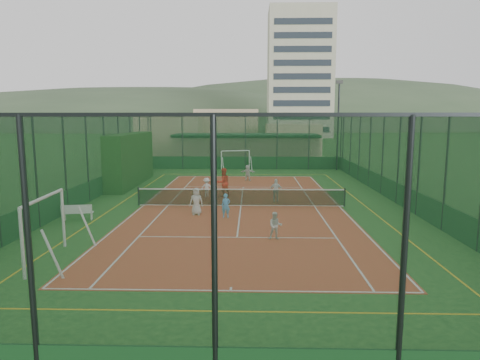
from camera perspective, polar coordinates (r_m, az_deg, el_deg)
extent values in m
plane|color=#1A4C1C|center=(24.08, 0.12, -3.46)|extent=(300.00, 300.00, 0.00)
cube|color=#BB3F29|center=(24.08, 0.12, -3.45)|extent=(11.17, 23.97, 0.01)
cube|color=beige|center=(106.65, 7.92, 13.77)|extent=(15.00, 12.00, 30.00)
cube|color=black|center=(32.39, -14.40, 2.70)|extent=(1.29, 8.58, 3.75)
imported|color=silver|center=(21.87, -5.85, -2.83)|extent=(0.71, 0.49, 1.39)
imported|color=#53A4EC|center=(21.20, -1.89, -3.43)|extent=(0.47, 0.34, 1.19)
imported|color=silver|center=(17.52, 4.74, -6.09)|extent=(0.56, 0.44, 1.14)
imported|color=white|center=(26.62, -4.46, -0.99)|extent=(0.81, 0.50, 1.21)
imported|color=white|center=(25.17, 4.84, -1.38)|extent=(0.83, 0.45, 1.35)
imported|color=white|center=(33.38, 1.04, 0.99)|extent=(1.21, 0.58, 1.25)
imported|color=red|center=(26.64, -2.25, -0.33)|extent=(1.10, 1.03, 1.80)
sphere|color=#CCE033|center=(25.69, 7.84, -2.68)|extent=(0.07, 0.07, 0.07)
sphere|color=#CCE033|center=(24.62, 4.65, -3.12)|extent=(0.07, 0.07, 0.07)
sphere|color=#CCE033|center=(26.26, 5.20, -2.40)|extent=(0.07, 0.07, 0.07)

